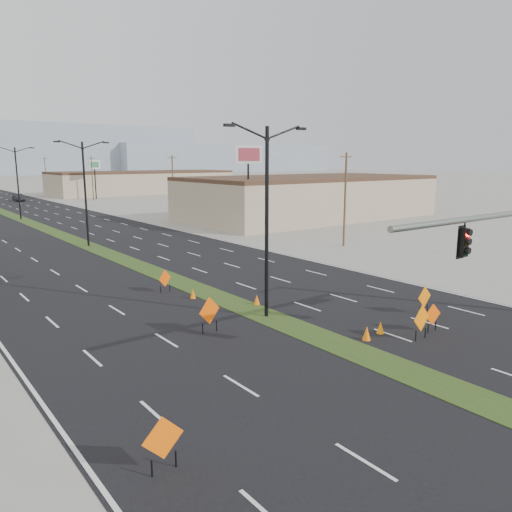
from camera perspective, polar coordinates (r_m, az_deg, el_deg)
ground at (r=19.88m, az=24.04°, el=-14.87°), size 600.00×600.00×0.00m
building_se_near at (r=73.27m, az=6.02°, el=6.53°), size 36.00×18.00×5.50m
building_se_far at (r=130.11m, az=-12.81°, el=8.13°), size 44.00×16.00×5.00m
mesa_east at (r=356.88m, az=-4.02°, el=11.06°), size 160.00×50.00×18.00m
streetlight_0 at (r=25.98m, az=1.24°, el=4.49°), size 5.15×0.24×10.02m
streetlight_1 at (r=50.89m, az=-18.95°, el=7.09°), size 5.15×0.24×10.02m
streetlight_2 at (r=77.93m, az=-25.59°, el=7.76°), size 5.15×0.24×10.02m
utility_pole_0 at (r=49.16m, az=10.14°, el=6.52°), size 1.60×0.20×9.00m
utility_pole_1 at (r=77.24m, az=-9.48°, el=8.10°), size 1.60×0.20×9.00m
utility_pole_2 at (r=109.38m, az=-18.20°, el=8.51°), size 1.60×0.20×9.00m
utility_pole_3 at (r=142.87m, az=-22.91°, el=8.65°), size 1.60×0.20×9.00m
car_mid at (r=112.60m, az=-25.50°, el=6.03°), size 1.62×4.43×1.45m
construction_sign_0 at (r=14.45m, az=-10.57°, el=-19.95°), size 1.23×0.05×1.64m
construction_sign_1 at (r=24.46m, az=-5.35°, el=-6.37°), size 1.34×0.37×1.82m
construction_sign_2 at (r=32.30m, az=-10.37°, el=-2.64°), size 1.02×0.45×1.45m
construction_sign_3 at (r=24.71m, az=18.39°, el=-6.91°), size 1.27×0.14×1.70m
construction_sign_4 at (r=26.07m, az=19.54°, el=-6.44°), size 1.07×0.17×1.42m
construction_sign_5 at (r=28.85m, az=18.69°, el=-4.56°), size 1.17×0.08×1.55m
cone_0 at (r=24.20m, az=12.53°, el=-8.63°), size 0.53×0.53×0.68m
cone_1 at (r=25.24m, az=14.03°, el=-7.94°), size 0.44×0.44×0.62m
cone_2 at (r=29.11m, az=0.09°, el=-5.04°), size 0.50×0.50×0.64m
cone_3 at (r=30.72m, az=-7.23°, el=-4.29°), size 0.39×0.39×0.61m
pole_sign_east_near at (r=61.02m, az=-0.89°, el=10.85°), size 3.13×1.64×10.03m
pole_sign_east_far at (r=112.47m, az=-17.98°, el=9.55°), size 2.65×1.12×8.16m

